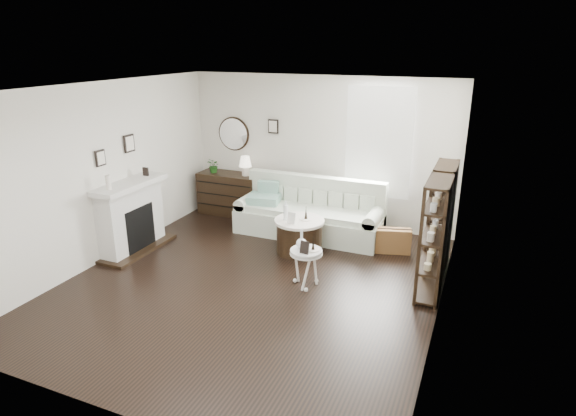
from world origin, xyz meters
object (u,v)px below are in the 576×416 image
at_px(sofa, 310,216).
at_px(pedestal_table, 306,253).
at_px(dresser, 230,194).
at_px(drum_table, 299,236).

xyz_separation_m(sofa, pedestal_table, (0.63, -1.85, 0.17)).
height_order(sofa, dresser, sofa).
distance_m(dresser, pedestal_table, 3.33).
xyz_separation_m(dresser, pedestal_table, (2.45, -2.24, 0.09)).
bearing_deg(pedestal_table, dresser, 137.53).
relative_size(sofa, drum_table, 3.19).
bearing_deg(sofa, dresser, 167.89).
distance_m(sofa, pedestal_table, 1.96).
xyz_separation_m(dresser, drum_table, (1.94, -1.20, -0.13)).
relative_size(dresser, drum_table, 1.53).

